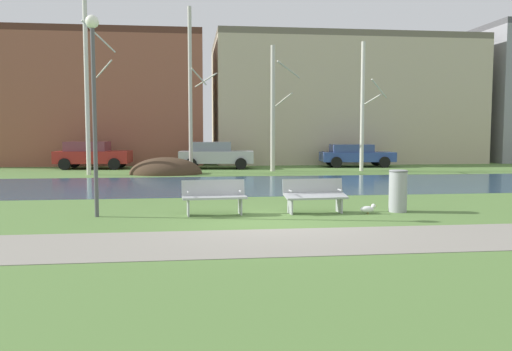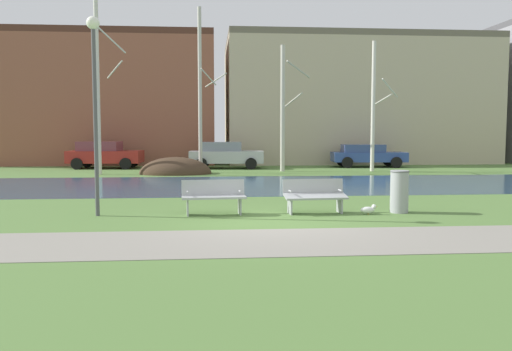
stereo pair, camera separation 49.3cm
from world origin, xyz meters
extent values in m
plane|color=#517538|center=(0.00, 10.00, 0.00)|extent=(120.00, 120.00, 0.00)
cube|color=gray|center=(0.00, -2.16, 0.01)|extent=(60.00, 2.53, 0.01)
cube|color=#33516B|center=(0.00, 8.64, 0.00)|extent=(80.00, 7.72, 0.01)
ellipsoid|color=#423021|center=(-3.10, 14.39, 0.00)|extent=(3.56, 2.65, 1.66)
cube|color=#9EA0A3|center=(-1.29, 1.16, 0.45)|extent=(1.63, 0.58, 0.05)
cube|color=#9EA0A3|center=(-1.31, 1.44, 0.67)|extent=(1.60, 0.19, 0.40)
cube|color=#9EA0A3|center=(-1.95, 1.18, 0.23)|extent=(0.07, 0.43, 0.45)
cube|color=#9EA0A3|center=(-0.64, 1.27, 0.23)|extent=(0.07, 0.43, 0.45)
cylinder|color=#9EA0A3|center=(-1.95, 1.14, 0.59)|extent=(0.06, 0.28, 0.04)
cylinder|color=#9EA0A3|center=(-0.64, 1.23, 0.59)|extent=(0.06, 0.28, 0.04)
cube|color=#9EA0A3|center=(1.29, 1.16, 0.45)|extent=(1.63, 0.59, 0.14)
cube|color=#9EA0A3|center=(1.27, 1.44, 0.67)|extent=(1.60, 0.19, 0.40)
cube|color=#9EA0A3|center=(0.63, 1.18, 0.23)|extent=(0.07, 0.43, 0.45)
cube|color=#9EA0A3|center=(1.94, 1.27, 0.23)|extent=(0.07, 0.43, 0.45)
cylinder|color=#9EA0A3|center=(0.63, 1.14, 0.59)|extent=(0.06, 0.28, 0.04)
cylinder|color=#9EA0A3|center=(1.94, 1.23, 0.59)|extent=(0.06, 0.28, 0.04)
cylinder|color=#999B9E|center=(3.49, 1.19, 0.55)|extent=(0.47, 0.47, 1.09)
torus|color=#5B5D5E|center=(3.49, 1.19, 1.06)|extent=(0.49, 0.49, 0.04)
ellipsoid|color=white|center=(2.57, 0.91, 0.12)|extent=(0.37, 0.16, 0.16)
sphere|color=white|center=(2.74, 0.91, 0.20)|extent=(0.12, 0.12, 0.12)
cone|color=gold|center=(2.80, 0.91, 0.20)|extent=(0.06, 0.04, 0.04)
cylinder|color=gold|center=(2.59, 0.88, 0.05)|extent=(0.01, 0.01, 0.10)
cylinder|color=gold|center=(2.59, 0.95, 0.05)|extent=(0.01, 0.01, 0.10)
cylinder|color=#4C4C51|center=(-4.18, 1.31, 2.28)|extent=(0.10, 0.10, 4.56)
sphere|color=white|center=(-4.18, 1.31, 4.71)|extent=(0.32, 0.32, 0.32)
cylinder|color=beige|center=(-6.76, 14.29, 4.48)|extent=(0.21, 0.21, 8.97)
cylinder|color=beige|center=(-6.02, 14.80, 5.12)|extent=(1.01, 1.44, 0.75)
cylinder|color=beige|center=(-6.02, 13.52, 6.44)|extent=(1.35, 1.31, 1.26)
cylinder|color=#BCB7A8|center=(-1.86, 14.99, 4.14)|extent=(0.19, 0.19, 8.27)
cylinder|color=#BCB7A8|center=(-1.07, 15.53, 4.71)|extent=(1.11, 1.58, 0.61)
cylinder|color=#BCB7A8|center=(-1.43, 14.54, 4.79)|extent=(0.80, 0.78, 0.78)
cylinder|color=#BCB7A8|center=(2.42, 15.58, 3.28)|extent=(0.24, 0.24, 6.55)
cylinder|color=#BCB7A8|center=(3.04, 16.01, 3.75)|extent=(0.85, 1.19, 0.76)
cylinder|color=#BCB7A8|center=(3.12, 14.86, 5.23)|extent=(1.44, 1.41, 0.74)
cylinder|color=beige|center=(7.14, 15.20, 3.38)|extent=(0.21, 0.21, 6.77)
cylinder|color=beige|center=(7.73, 15.61, 3.75)|extent=(0.82, 1.15, 0.65)
cylinder|color=beige|center=(7.79, 14.53, 4.29)|extent=(1.28, 1.25, 0.89)
cube|color=maroon|center=(-7.30, 18.62, 0.66)|extent=(4.17, 2.13, 0.68)
cube|color=brown|center=(-7.62, 18.64, 1.26)|extent=(2.38, 1.78, 0.53)
cylinder|color=black|center=(-5.90, 19.45, 0.32)|extent=(0.65, 0.26, 0.64)
cylinder|color=black|center=(-6.03, 17.61, 0.32)|extent=(0.65, 0.26, 0.64)
cylinder|color=black|center=(-8.56, 19.64, 0.32)|extent=(0.65, 0.26, 0.64)
cylinder|color=black|center=(-8.69, 17.80, 0.32)|extent=(0.65, 0.26, 0.64)
cube|color=#B2B5BC|center=(-0.44, 17.93, 0.66)|extent=(4.24, 2.06, 0.68)
cube|color=gray|center=(-0.77, 17.96, 1.25)|extent=(2.42, 1.72, 0.51)
cylinder|color=black|center=(0.98, 18.72, 0.32)|extent=(0.65, 0.26, 0.64)
cylinder|color=black|center=(0.86, 16.95, 0.32)|extent=(0.65, 0.26, 0.64)
cylinder|color=black|center=(-1.73, 18.91, 0.32)|extent=(0.65, 0.26, 0.64)
cylinder|color=black|center=(-1.86, 17.15, 0.32)|extent=(0.65, 0.26, 0.64)
cube|color=#2D4793|center=(7.91, 18.41, 0.60)|extent=(4.38, 2.04, 0.55)
cube|color=#32457F|center=(7.57, 18.43, 1.10)|extent=(2.49, 1.70, 0.45)
cylinder|color=black|center=(9.38, 19.18, 0.32)|extent=(0.65, 0.26, 0.64)
cylinder|color=black|center=(9.25, 17.44, 0.32)|extent=(0.65, 0.26, 0.64)
cylinder|color=black|center=(6.57, 19.38, 0.32)|extent=(0.65, 0.26, 0.64)
cylinder|color=black|center=(6.45, 17.64, 0.32)|extent=(0.65, 0.26, 0.64)
cube|color=brown|center=(-8.97, 24.33, 3.97)|extent=(15.73, 7.56, 7.94)
cube|color=#4E2C21|center=(-8.97, 24.33, 8.14)|extent=(15.73, 7.56, 0.40)
cube|color=#BCAD8E|center=(8.56, 24.88, 3.98)|extent=(17.51, 9.58, 7.96)
cube|color=#675F4E|center=(8.56, 24.88, 8.16)|extent=(17.51, 9.58, 0.40)
camera|label=1|loc=(-1.87, -11.98, 2.10)|focal=37.17mm
camera|label=2|loc=(-1.38, -12.03, 2.10)|focal=37.17mm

